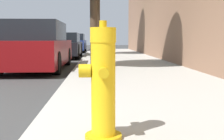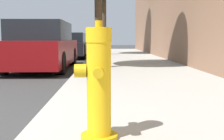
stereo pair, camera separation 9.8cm
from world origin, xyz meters
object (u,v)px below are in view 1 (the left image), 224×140
fire_hydrant (103,85)px  parked_car_near (37,47)px  parked_car_far (73,43)px  parked_car_mid (62,45)px

fire_hydrant → parked_car_near: parked_car_near is taller
parked_car_far → parked_car_near: bearing=-90.5°
parked_car_far → parked_car_mid: bearing=-90.3°
parked_car_mid → parked_car_far: bearing=89.7°
fire_hydrant → parked_car_mid: (-1.80, 11.97, 0.03)m
parked_car_mid → parked_car_far: 6.27m
fire_hydrant → parked_car_near: bearing=106.0°
parked_car_near → parked_car_mid: (0.08, 5.41, -0.08)m
fire_hydrant → parked_car_mid: 12.11m
parked_car_far → fire_hydrant: bearing=-84.5°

